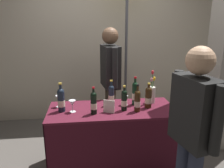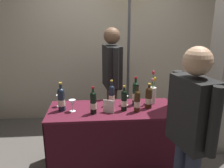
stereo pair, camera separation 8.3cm
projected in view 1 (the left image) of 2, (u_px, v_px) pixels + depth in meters
ground_plane at (112, 165)px, 2.84m from camera, size 12.00×12.00×0.00m
back_partition at (102, 46)px, 3.97m from camera, size 6.60×0.12×2.64m
tasting_table at (112, 128)px, 2.69m from camera, size 1.47×0.62×0.77m
featured_wine_bottle at (148, 97)px, 2.62m from camera, size 0.08×0.08×0.30m
display_bottle_0 at (61, 100)px, 2.51m from camera, size 0.08×0.08×0.33m
display_bottle_1 at (94, 103)px, 2.45m from camera, size 0.07×0.07×0.31m
display_bottle_2 at (135, 93)px, 2.71m from camera, size 0.07×0.07×0.35m
display_bottle_3 at (111, 95)px, 2.71m from camera, size 0.07×0.07×0.31m
display_bottle_4 at (124, 100)px, 2.55m from camera, size 0.07×0.07×0.29m
display_bottle_5 at (137, 101)px, 2.52m from camera, size 0.07×0.07×0.32m
wine_glass_near_vendor at (59, 99)px, 2.65m from camera, size 0.07×0.07×0.14m
wine_glass_mid at (125, 98)px, 2.71m from camera, size 0.08×0.08×0.12m
wine_glass_near_taster at (72, 104)px, 2.51m from camera, size 0.08×0.08×0.14m
flower_vase at (152, 93)px, 2.79m from camera, size 0.09×0.09×0.42m
brochure_stand at (109, 107)px, 2.49m from camera, size 0.12×0.07×0.15m
vendor_presenter at (110, 75)px, 3.23m from camera, size 0.26×0.57×1.67m
taster_foreground_right at (193, 126)px, 1.81m from camera, size 0.29×0.54×1.59m
booth_signpost at (126, 43)px, 3.54m from camera, size 0.64×0.04×2.28m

